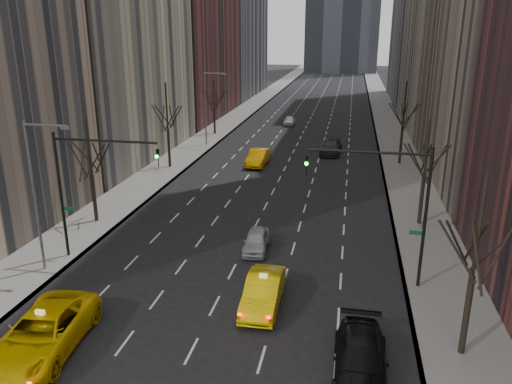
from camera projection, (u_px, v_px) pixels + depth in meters
The scene contains 19 objects.
sidewalk_left at pixel (241, 114), 86.50m from camera, with size 4.50×320.00×0.15m, color slate.
sidewalk_right at pixel (386, 118), 82.14m from camera, with size 4.50×320.00×0.15m, color slate.
tree_lw_b at pixel (92, 175), 36.76m from camera, with size 3.36×3.50×7.82m.
tree_lw_c at pixel (168, 130), 51.60m from camera, with size 3.36×3.50×8.74m.
tree_lw_d at pixel (214, 109), 68.56m from camera, with size 3.36×3.50×7.36m.
tree_rw_a at pixel (472, 278), 21.23m from camera, with size 3.36×3.50×8.28m.
tree_rw_b at pixel (424, 177), 36.22m from camera, with size 3.36×3.50×7.82m.
tree_rw_c at pixel (402, 128), 52.94m from camera, with size 3.36×3.50×8.74m.
traffic_mast_left at pixel (84, 177), 30.09m from camera, with size 6.69×0.39×8.00m.
traffic_mast_right at pixel (395, 194), 26.85m from camera, with size 6.69×0.39×8.00m.
streetlight_near at pixel (38, 182), 28.49m from camera, with size 2.83×0.22×9.00m.
streetlight_far at pixel (208, 101), 61.18m from camera, with size 2.83×0.22×9.00m.
taxi_suv at pixel (43, 333), 22.47m from camera, with size 3.09×6.69×1.86m, color #ECC004.
taxi_sedan at pixel (263, 292), 26.15m from camera, with size 1.77×5.08×1.68m, color yellow.
silver_sedan_ahead at pixel (256, 241), 32.91m from camera, with size 1.56×3.88×1.32m, color #A9ACB1.
parked_suv_black at pixel (360, 359), 20.87m from camera, with size 2.24×5.51×1.60m, color black.
far_taxi at pixel (258, 157), 53.64m from camera, with size 1.80×5.15×1.70m, color #FFA305.
far_suv_grey at pixel (331, 147), 58.67m from camera, with size 2.26×5.57×1.62m, color #2D2D32.
far_car_white at pixel (289, 120), 76.44m from camera, with size 1.63×4.06×1.38m, color silver.
Camera 1 is at (6.51, -14.44, 13.93)m, focal length 35.00 mm.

